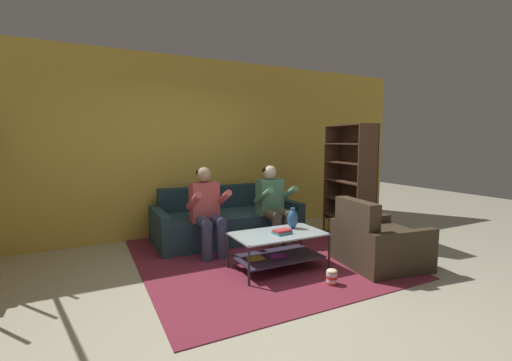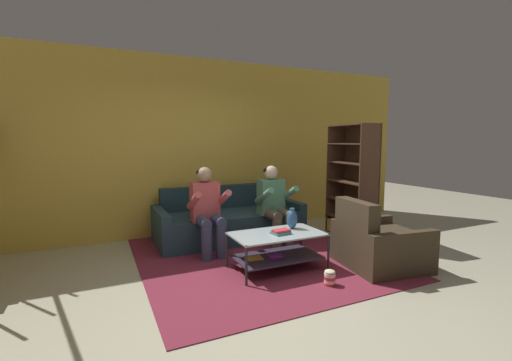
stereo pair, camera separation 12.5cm
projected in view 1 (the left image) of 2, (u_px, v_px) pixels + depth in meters
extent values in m
plane|color=#BAB699|center=(267.00, 284.00, 3.72)|extent=(16.80, 16.80, 0.00)
cube|color=gold|center=(197.00, 147.00, 5.74)|extent=(8.40, 0.12, 2.90)
cube|color=#243E47|center=(228.00, 226.00, 5.39)|extent=(2.00, 0.98, 0.44)
cube|color=#1E343D|center=(219.00, 197.00, 5.70)|extent=(2.00, 0.18, 0.37)
cube|color=#243E47|center=(159.00, 230.00, 4.91)|extent=(0.13, 0.98, 0.56)
cube|color=#243E47|center=(286.00, 216.00, 5.86)|extent=(0.13, 0.98, 0.56)
cylinder|color=#3C4362|center=(207.00, 245.00, 4.41)|extent=(0.14, 0.14, 0.44)
cylinder|color=#3C4362|center=(222.00, 243.00, 4.50)|extent=(0.14, 0.14, 0.44)
cylinder|color=#3C4362|center=(202.00, 222.00, 4.54)|extent=(0.14, 0.42, 0.14)
cylinder|color=#3C4362|center=(217.00, 220.00, 4.63)|extent=(0.14, 0.42, 0.14)
cube|color=#C55352|center=(204.00, 202.00, 4.74)|extent=(0.38, 0.22, 0.54)
cylinder|color=#C55352|center=(194.00, 201.00, 4.48)|extent=(0.09, 0.49, 0.31)
cylinder|color=#C55352|center=(223.00, 199.00, 4.67)|extent=(0.09, 0.49, 0.31)
sphere|color=tan|center=(204.00, 175.00, 4.70)|extent=(0.21, 0.21, 0.21)
ellipsoid|color=black|center=(203.00, 173.00, 4.71)|extent=(0.21, 0.21, 0.13)
cylinder|color=brown|center=(277.00, 235.00, 4.87)|extent=(0.14, 0.14, 0.44)
cylinder|color=brown|center=(289.00, 233.00, 4.96)|extent=(0.14, 0.14, 0.44)
cylinder|color=brown|center=(271.00, 214.00, 5.00)|extent=(0.14, 0.42, 0.14)
cylinder|color=brown|center=(282.00, 213.00, 5.09)|extent=(0.14, 0.42, 0.14)
cube|color=#54906C|center=(270.00, 197.00, 5.21)|extent=(0.38, 0.22, 0.53)
cylinder|color=#54906C|center=(264.00, 196.00, 4.95)|extent=(0.09, 0.49, 0.31)
cylinder|color=#54906C|center=(287.00, 194.00, 5.13)|extent=(0.09, 0.49, 0.31)
sphere|color=beige|center=(270.00, 172.00, 5.16)|extent=(0.21, 0.21, 0.21)
ellipsoid|color=black|center=(269.00, 171.00, 5.18)|extent=(0.21, 0.21, 0.13)
cube|color=#A9BDC4|center=(278.00, 234.00, 4.12)|extent=(1.10, 0.63, 0.02)
cube|color=#372D44|center=(278.00, 256.00, 4.15)|extent=(1.01, 0.58, 0.02)
cylinder|color=#2C322D|center=(249.00, 266.00, 3.64)|extent=(0.03, 0.03, 0.45)
cylinder|color=#2C322D|center=(329.00, 252.00, 4.12)|extent=(0.03, 0.03, 0.45)
cylinder|color=#2C322D|center=(228.00, 250.00, 4.17)|extent=(0.03, 0.03, 0.45)
cylinder|color=#2C322D|center=(301.00, 239.00, 4.65)|extent=(0.03, 0.03, 0.45)
cube|color=gold|center=(256.00, 258.00, 4.03)|extent=(0.19, 0.15, 0.02)
cube|color=purple|center=(277.00, 256.00, 4.09)|extent=(0.19, 0.14, 0.03)
cube|color=maroon|center=(253.00, 254.00, 4.70)|extent=(3.00, 3.44, 0.01)
cube|color=#865768|center=(253.00, 254.00, 4.70)|extent=(1.65, 1.89, 0.00)
ellipsoid|color=#2E5885|center=(293.00, 219.00, 4.34)|extent=(0.14, 0.14, 0.23)
cylinder|color=#2E5885|center=(293.00, 210.00, 4.33)|extent=(0.06, 0.06, 0.05)
cube|color=teal|center=(282.00, 233.00, 4.08)|extent=(0.22, 0.19, 0.03)
cube|color=red|center=(282.00, 231.00, 4.07)|extent=(0.22, 0.14, 0.03)
cube|color=#4E3223|center=(333.00, 178.00, 5.94)|extent=(0.36, 0.06, 1.81)
cube|color=#4E3223|center=(367.00, 185.00, 5.08)|extent=(0.36, 0.06, 1.81)
cube|color=#4E3223|center=(358.00, 181.00, 5.57)|extent=(0.13, 0.93, 1.81)
cube|color=#4E3223|center=(347.00, 235.00, 5.61)|extent=(0.46, 0.93, 0.02)
cube|color=#4E3223|center=(348.00, 218.00, 5.58)|extent=(0.46, 0.93, 0.02)
cube|color=#4E3223|center=(348.00, 200.00, 5.54)|extent=(0.46, 0.93, 0.02)
cube|color=#4E3223|center=(349.00, 181.00, 5.51)|extent=(0.46, 0.93, 0.02)
cube|color=#4E3223|center=(350.00, 163.00, 5.48)|extent=(0.46, 0.93, 0.02)
cube|color=#4E3223|center=(350.00, 144.00, 5.44)|extent=(0.46, 0.93, 0.02)
cube|color=#4E3223|center=(351.00, 125.00, 5.41)|extent=(0.46, 0.93, 0.02)
cube|color=gold|center=(333.00, 223.00, 5.99)|extent=(0.32, 0.08, 0.21)
cube|color=gold|center=(335.00, 224.00, 5.94)|extent=(0.33, 0.07, 0.21)
cube|color=#91684A|center=(336.00, 224.00, 5.88)|extent=(0.29, 0.08, 0.24)
cube|color=gold|center=(339.00, 225.00, 5.84)|extent=(0.33, 0.08, 0.22)
cube|color=silver|center=(339.00, 225.00, 5.78)|extent=(0.26, 0.07, 0.24)
cube|color=purple|center=(341.00, 227.00, 5.75)|extent=(0.29, 0.07, 0.20)
cube|color=#ADB045|center=(343.00, 228.00, 5.71)|extent=(0.32, 0.09, 0.16)
cube|color=#A26A4A|center=(345.00, 229.00, 5.66)|extent=(0.31, 0.08, 0.16)
cube|color=#749FBB|center=(347.00, 229.00, 5.61)|extent=(0.33, 0.07, 0.19)
cube|color=silver|center=(348.00, 229.00, 5.57)|extent=(0.31, 0.08, 0.20)
cube|color=teal|center=(349.00, 232.00, 5.51)|extent=(0.26, 0.08, 0.16)
cube|color=#C73B34|center=(352.00, 232.00, 5.46)|extent=(0.30, 0.08, 0.18)
cube|color=#699FBA|center=(354.00, 232.00, 5.41)|extent=(0.30, 0.08, 0.20)
cube|color=#3C884E|center=(356.00, 234.00, 5.37)|extent=(0.30, 0.07, 0.16)
cube|color=#2C5DAE|center=(356.00, 235.00, 5.32)|extent=(0.24, 0.06, 0.17)
cube|color=#3D3021|center=(380.00, 248.00, 4.28)|extent=(0.98, 0.81, 0.44)
cube|color=#3D3021|center=(357.00, 217.00, 4.11)|extent=(0.25, 0.71, 0.41)
cube|color=#3D3021|center=(404.00, 254.00, 3.90)|extent=(0.90, 0.23, 0.54)
cube|color=#3D3021|center=(361.00, 236.00, 4.65)|extent=(0.90, 0.23, 0.54)
cylinder|color=red|center=(332.00, 283.00, 3.71)|extent=(0.12, 0.12, 0.04)
cylinder|color=white|center=(332.00, 280.00, 3.70)|extent=(0.12, 0.12, 0.04)
cylinder|color=red|center=(332.00, 277.00, 3.70)|extent=(0.12, 0.12, 0.04)
cylinder|color=white|center=(332.00, 274.00, 3.69)|extent=(0.12, 0.12, 0.04)
ellipsoid|color=beige|center=(332.00, 271.00, 3.69)|extent=(0.12, 0.12, 0.04)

